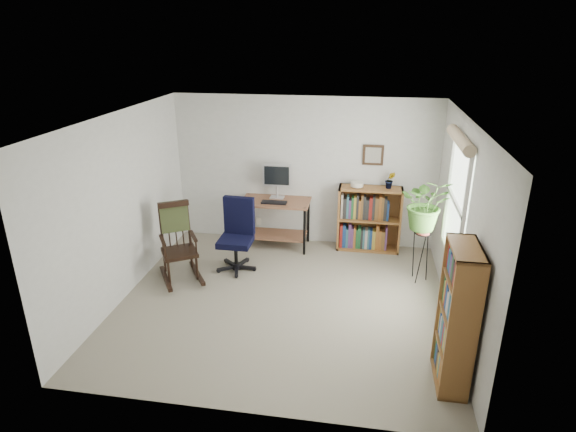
% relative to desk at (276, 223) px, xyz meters
% --- Properties ---
extents(floor, '(4.20, 4.00, 0.00)m').
position_rel_desk_xyz_m(floor, '(0.42, -1.70, -0.39)').
color(floor, gray).
rests_on(floor, ground).
extents(ceiling, '(4.20, 4.00, 0.00)m').
position_rel_desk_xyz_m(ceiling, '(0.42, -1.70, 2.01)').
color(ceiling, silver).
rests_on(ceiling, ground).
extents(wall_back, '(4.20, 0.00, 2.40)m').
position_rel_desk_xyz_m(wall_back, '(0.42, 0.30, 0.81)').
color(wall_back, silver).
rests_on(wall_back, ground).
extents(wall_front, '(4.20, 0.00, 2.40)m').
position_rel_desk_xyz_m(wall_front, '(0.42, -3.70, 0.81)').
color(wall_front, silver).
rests_on(wall_front, ground).
extents(wall_left, '(0.00, 4.00, 2.40)m').
position_rel_desk_xyz_m(wall_left, '(-1.68, -1.70, 0.81)').
color(wall_left, silver).
rests_on(wall_left, ground).
extents(wall_right, '(0.00, 4.00, 2.40)m').
position_rel_desk_xyz_m(wall_right, '(2.52, -1.70, 0.81)').
color(wall_right, silver).
rests_on(wall_right, ground).
extents(window, '(0.12, 1.20, 1.50)m').
position_rel_desk_xyz_m(window, '(2.48, -1.40, 1.01)').
color(window, white).
rests_on(window, wall_right).
extents(desk, '(1.09, 0.60, 0.79)m').
position_rel_desk_xyz_m(desk, '(0.00, 0.00, 0.00)').
color(desk, brown).
rests_on(desk, floor).
extents(monitor, '(0.46, 0.16, 0.56)m').
position_rel_desk_xyz_m(monitor, '(0.00, 0.14, 0.67)').
color(monitor, silver).
rests_on(monitor, desk).
extents(keyboard, '(0.40, 0.15, 0.02)m').
position_rel_desk_xyz_m(keyboard, '(0.00, -0.12, 0.41)').
color(keyboard, black).
rests_on(keyboard, desk).
extents(office_chair, '(0.62, 0.62, 1.08)m').
position_rel_desk_xyz_m(office_chair, '(-0.42, -0.92, 0.15)').
color(office_chair, black).
rests_on(office_chair, floor).
extents(rocking_chair, '(1.00, 1.13, 1.12)m').
position_rel_desk_xyz_m(rocking_chair, '(-1.13, -1.32, 0.17)').
color(rocking_chair, black).
rests_on(rocking_chair, floor).
extents(low_bookshelf, '(0.99, 0.33, 1.04)m').
position_rel_desk_xyz_m(low_bookshelf, '(1.49, 0.12, 0.13)').
color(low_bookshelf, '#935E30').
rests_on(low_bookshelf, floor).
extents(tall_bookshelf, '(0.28, 0.65, 1.49)m').
position_rel_desk_xyz_m(tall_bookshelf, '(2.34, -2.92, 0.35)').
color(tall_bookshelf, '#935E30').
rests_on(tall_bookshelf, floor).
extents(plant_stand, '(0.25, 0.25, 0.84)m').
position_rel_desk_xyz_m(plant_stand, '(2.22, -0.82, 0.03)').
color(plant_stand, black).
rests_on(plant_stand, floor).
extents(spider_plant, '(1.69, 1.88, 1.47)m').
position_rel_desk_xyz_m(spider_plant, '(2.22, -0.82, 1.12)').
color(spider_plant, '#3C6E26').
rests_on(spider_plant, plant_stand).
extents(potted_plant_small, '(0.13, 0.24, 0.11)m').
position_rel_desk_xyz_m(potted_plant_small, '(1.77, 0.13, 0.70)').
color(potted_plant_small, '#3C6E26').
rests_on(potted_plant_small, low_bookshelf).
extents(framed_picture, '(0.32, 0.04, 0.32)m').
position_rel_desk_xyz_m(framed_picture, '(1.49, 0.27, 1.13)').
color(framed_picture, black).
rests_on(framed_picture, wall_back).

